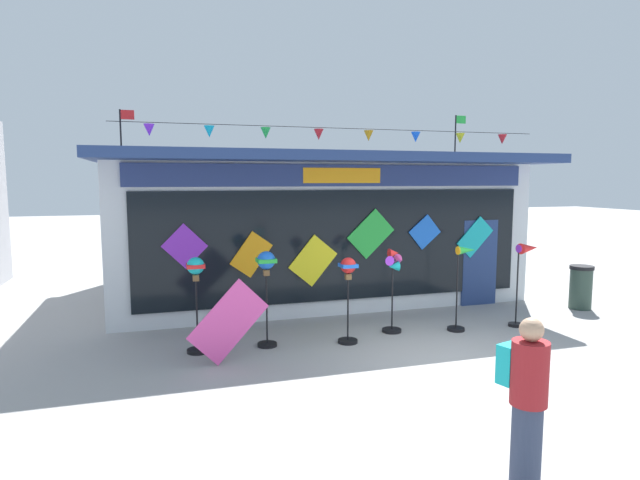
{
  "coord_description": "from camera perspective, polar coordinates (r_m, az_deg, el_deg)",
  "views": [
    {
      "loc": [
        -4.45,
        -7.3,
        2.93
      ],
      "look_at": [
        -1.21,
        3.19,
        1.67
      ],
      "focal_mm": 29.46,
      "sensor_mm": 36.0,
      "label": 1
    }
  ],
  "objects": [
    {
      "name": "wind_spinner_far_right",
      "position": [
        11.24,
        21.47,
        -2.3
      ],
      "size": [
        0.64,
        0.31,
        1.69
      ],
      "color": "black",
      "rests_on": "ground_plane"
    },
    {
      "name": "wind_spinner_left",
      "position": [
        9.21,
        -5.85,
        -3.74
      ],
      "size": [
        0.35,
        0.35,
        1.7
      ],
      "color": "black",
      "rests_on": "ground_plane"
    },
    {
      "name": "kite_shop_building",
      "position": [
        13.96,
        -1.64,
        1.79
      ],
      "size": [
        9.92,
        6.95,
        4.77
      ],
      "color": "silver",
      "rests_on": "ground_plane"
    },
    {
      "name": "person_near_camera",
      "position": [
        5.45,
        21.51,
        -15.91
      ],
      "size": [
        0.37,
        0.48,
        1.68
      ],
      "rotation": [
        0.0,
        0.0,
        0.29
      ],
      "color": "#333D56",
      "rests_on": "ground_plane"
    },
    {
      "name": "wind_spinner_center_left",
      "position": [
        9.4,
        3.07,
        -4.63
      ],
      "size": [
        0.36,
        0.36,
        1.56
      ],
      "color": "black",
      "rests_on": "ground_plane"
    },
    {
      "name": "wind_spinner_far_left",
      "position": [
        9.09,
        -13.31,
        -4.77
      ],
      "size": [
        0.37,
        0.37,
        1.64
      ],
      "color": "black",
      "rests_on": "ground_plane"
    },
    {
      "name": "ground_plane",
      "position": [
        9.03,
        13.76,
        -12.56
      ],
      "size": [
        80.0,
        80.0,
        0.0
      ],
      "primitive_type": "plane",
      "color": "#9E9B99"
    },
    {
      "name": "wind_spinner_center_right",
      "position": [
        10.13,
        7.96,
        -4.04
      ],
      "size": [
        0.44,
        0.37,
        1.64
      ],
      "color": "black",
      "rests_on": "ground_plane"
    },
    {
      "name": "display_kite_on_ground",
      "position": [
        8.6,
        -9.91,
        -8.74
      ],
      "size": [
        1.35,
        0.22,
        1.35
      ],
      "primitive_type": "cube",
      "rotation": [
        -0.15,
        0.79,
        0.0
      ],
      "color": "#EA4CA3",
      "rests_on": "ground_plane"
    },
    {
      "name": "trash_bin",
      "position": [
        13.39,
        26.47,
        -4.59
      ],
      "size": [
        0.52,
        0.52,
        0.99
      ],
      "color": "#2D4238",
      "rests_on": "ground_plane"
    },
    {
      "name": "wind_spinner_right",
      "position": [
        10.56,
        15.15,
        -4.32
      ],
      "size": [
        0.54,
        0.34,
        1.66
      ],
      "color": "black",
      "rests_on": "ground_plane"
    }
  ]
}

